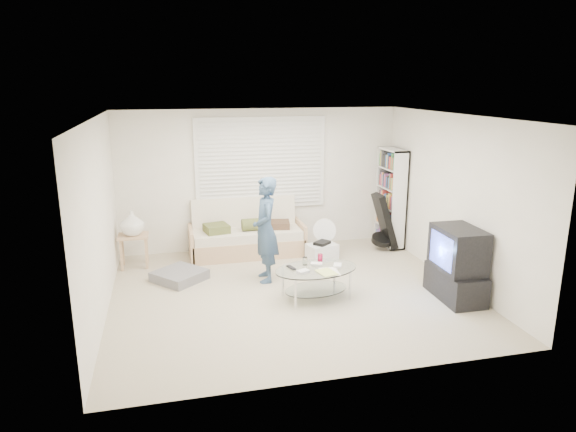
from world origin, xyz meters
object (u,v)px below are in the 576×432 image
object	(u,v)px
tv_unit	(457,265)
bookshelf	(391,198)
coffee_table	(316,274)
futon_sofa	(247,237)

from	to	relation	value
tv_unit	bookshelf	bearing A→B (deg)	87.13
tv_unit	coffee_table	bearing A→B (deg)	166.35
bookshelf	coffee_table	distance (m)	2.91
coffee_table	futon_sofa	bearing A→B (deg)	106.98
futon_sofa	bookshelf	xyz separation A→B (m)	(2.66, -0.07, 0.58)
futon_sofa	coffee_table	distance (m)	2.21
futon_sofa	tv_unit	distance (m)	3.61
tv_unit	coffee_table	size ratio (longest dim) A/B	0.80
futon_sofa	coffee_table	xyz separation A→B (m)	(0.64, -2.11, 0.04)
bookshelf	futon_sofa	bearing A→B (deg)	178.44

